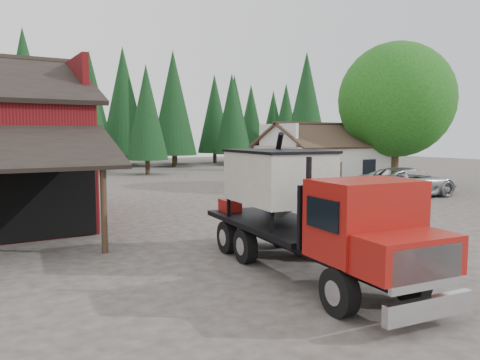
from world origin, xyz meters
TOP-DOWN VIEW (x-y plane):
  - ground at (0.00, 0.00)m, footprint 120.00×120.00m
  - farmhouse at (13.00, 13.00)m, footprint 8.60×6.42m
  - deciduous_tree at (17.01, 9.97)m, footprint 8.00×8.00m
  - conifer_backdrop at (0.00, 42.00)m, footprint 76.00×16.00m
  - near_pine_b at (6.00, 30.00)m, footprint 3.96×3.96m
  - near_pine_c at (22.00, 26.00)m, footprint 4.84×4.84m
  - near_pine_d at (-4.00, 34.00)m, footprint 5.28×5.28m
  - feed_truck at (-1.60, -2.97)m, footprint 3.14×8.69m
  - silver_car at (13.94, 6.33)m, footprint 6.67×3.49m
  - equip_box at (-0.11, -1.78)m, footprint 0.71×1.11m

SIDE VIEW (x-z plane):
  - ground at x=0.00m, z-range 0.00..0.00m
  - conifer_backdrop at x=0.00m, z-range -8.00..8.00m
  - equip_box at x=-0.11m, z-range 0.00..0.60m
  - silver_car at x=13.94m, z-range 0.00..1.79m
  - farmhouse at x=13.00m, z-range -0.66..3.99m
  - feed_truck at x=-1.60m, z-range -0.12..3.71m
  - near_pine_b at x=6.00m, z-range 0.69..11.09m
  - deciduous_tree at x=17.01m, z-range 0.81..11.01m
  - near_pine_c at x=22.00m, z-range 0.69..13.09m
  - near_pine_d at x=-4.00m, z-range 0.69..14.09m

